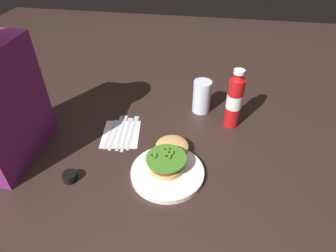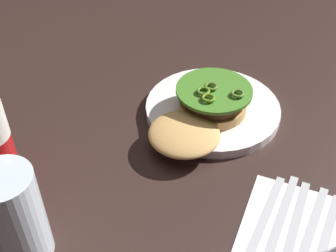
# 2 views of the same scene
# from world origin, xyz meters

# --- Properties ---
(ground_plane) EXTENTS (3.00, 3.00, 0.00)m
(ground_plane) POSITION_xyz_m (0.00, 0.00, 0.00)
(ground_plane) COLOR #2E1E1B
(dinner_plate) EXTENTS (0.24, 0.24, 0.02)m
(dinner_plate) POSITION_xyz_m (-0.12, -0.05, 0.01)
(dinner_plate) COLOR white
(dinner_plate) RESTS_ON ground_plane
(burger_sandwich) EXTENTS (0.22, 0.13, 0.05)m
(burger_sandwich) POSITION_xyz_m (-0.07, -0.04, 0.04)
(burger_sandwich) COLOR tan
(burger_sandwich) RESTS_ON dinner_plate
(water_glass) EXTENTS (0.07, 0.07, 0.14)m
(water_glass) POSITION_xyz_m (0.26, -0.13, 0.07)
(water_glass) COLOR silver
(water_glass) RESTS_ON ground_plane
(napkin) EXTENTS (0.18, 0.16, 0.00)m
(napkin) POSITION_xyz_m (0.05, 0.16, 0.00)
(napkin) COLOR white
(napkin) RESTS_ON ground_plane
(table_knife) EXTENTS (0.21, 0.03, 0.00)m
(table_knife) POSITION_xyz_m (0.08, 0.12, 0.00)
(table_knife) COLOR silver
(table_knife) RESTS_ON napkin
(fork_utensil) EXTENTS (0.20, 0.04, 0.00)m
(fork_utensil) POSITION_xyz_m (0.08, 0.14, 0.00)
(fork_utensil) COLOR silver
(fork_utensil) RESTS_ON napkin
(steak_knife) EXTENTS (0.21, 0.04, 0.00)m
(steak_knife) POSITION_xyz_m (0.08, 0.17, 0.00)
(steak_knife) COLOR silver
(steak_knife) RESTS_ON napkin
(butter_knife) EXTENTS (0.21, 0.03, 0.00)m
(butter_knife) POSITION_xyz_m (0.08, 0.18, 0.00)
(butter_knife) COLOR silver
(butter_knife) RESTS_ON napkin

